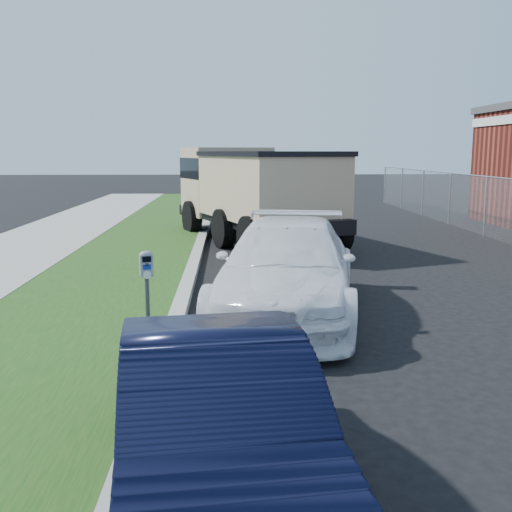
{
  "coord_description": "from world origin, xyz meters",
  "views": [
    {
      "loc": [
        -1.79,
        -7.85,
        2.55
      ],
      "look_at": [
        -1.4,
        1.0,
        1.0
      ],
      "focal_mm": 42.0,
      "sensor_mm": 36.0,
      "label": 1
    }
  ],
  "objects_px": {
    "parking_meter": "(147,278)",
    "white_wagon": "(286,268)",
    "dump_truck": "(252,189)",
    "navy_sedan": "(218,428)"
  },
  "relations": [
    {
      "from": "parking_meter",
      "to": "white_wagon",
      "type": "distance_m",
      "value": 2.73
    },
    {
      "from": "parking_meter",
      "to": "dump_truck",
      "type": "height_order",
      "value": "dump_truck"
    },
    {
      "from": "parking_meter",
      "to": "dump_truck",
      "type": "bearing_deg",
      "value": 65.77
    },
    {
      "from": "parking_meter",
      "to": "navy_sedan",
      "type": "height_order",
      "value": "parking_meter"
    },
    {
      "from": "navy_sedan",
      "to": "parking_meter",
      "type": "bearing_deg",
      "value": 98.12
    },
    {
      "from": "dump_truck",
      "to": "white_wagon",
      "type": "bearing_deg",
      "value": -109.1
    },
    {
      "from": "white_wagon",
      "to": "navy_sedan",
      "type": "bearing_deg",
      "value": -90.84
    },
    {
      "from": "dump_truck",
      "to": "navy_sedan",
      "type": "bearing_deg",
      "value": -114.04
    },
    {
      "from": "parking_meter",
      "to": "navy_sedan",
      "type": "relative_size",
      "value": 0.32
    },
    {
      "from": "white_wagon",
      "to": "dump_truck",
      "type": "distance_m",
      "value": 7.93
    }
  ]
}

